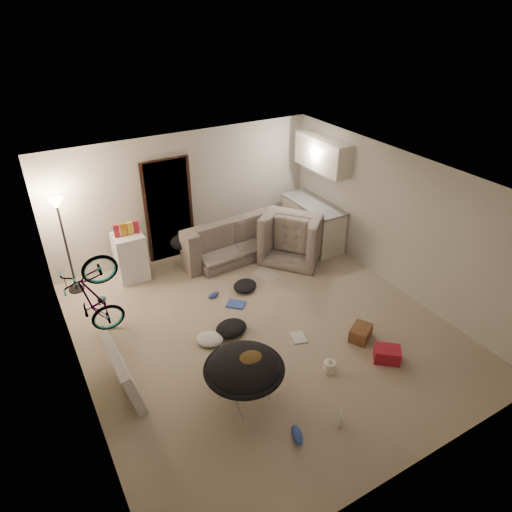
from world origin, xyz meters
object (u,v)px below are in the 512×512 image
kitchen_counter (313,224)px  tv_box (123,372)px  sofa (229,240)px  mini_fridge (131,256)px  saucer_chair (244,374)px  juicer (330,366)px  floor_lamp (62,226)px  armchair (296,238)px  bicycle (99,315)px  drink_case_a (361,333)px  drink_case_b (387,354)px

kitchen_counter → tv_box: (-4.73, -2.23, -0.09)m
sofa → mini_fridge: bearing=-6.5°
sofa → saucer_chair: 3.94m
juicer → floor_lamp: bearing=124.7°
armchair → mini_fridge: 3.30m
kitchen_counter → mini_fridge: mini_fridge is taller
bicycle → saucer_chair: size_ratio=1.45×
mini_fridge → juicer: size_ratio=3.65×
floor_lamp → drink_case_a: 5.26m
saucer_chair → drink_case_b: 2.25m
floor_lamp → kitchen_counter: bearing=-7.7°
armchair → sofa: bearing=20.7°
tv_box → juicer: size_ratio=4.23×
kitchen_counter → drink_case_a: 3.24m
juicer → kitchen_counter: bearing=57.9°
kitchen_counter → drink_case_a: size_ratio=3.93×
bicycle → juicer: size_ratio=6.13×
sofa → tv_box: 3.97m
saucer_chair → tv_box: size_ratio=1.00×
bicycle → juicer: 3.60m
juicer → tv_box: bearing=157.6°
tv_box → juicer: tv_box is taller
floor_lamp → drink_case_a: bearing=-45.2°
bicycle → drink_case_a: bicycle is taller
floor_lamp → armchair: (4.24, -0.90, -0.93)m
saucer_chair → drink_case_a: saucer_chair is taller
floor_lamp → tv_box: bearing=-88.0°
floor_lamp → armchair: floor_lamp is taller
armchair → mini_fridge: bearing=36.8°
kitchen_counter → armchair: (-0.59, -0.25, -0.06)m
armchair → tv_box: bearing=76.4°
sofa → kitchen_counter: bearing=162.2°
kitchen_counter → drink_case_b: (-1.20, -3.55, -0.33)m
armchair → mini_fridge: size_ratio=1.27×
mini_fridge → tv_box: mini_fridge is taller
saucer_chair → drink_case_a: size_ratio=2.78×
sofa → drink_case_a: bearing=95.8°
floor_lamp → kitchen_counter: floor_lamp is taller
armchair → kitchen_counter: bearing=-106.6°
bicycle → saucer_chair: 2.63m
floor_lamp → drink_case_b: (3.63, -4.20, -1.20)m
bicycle → mini_fridge: 1.72m
sofa → bicycle: 3.23m
bicycle → floor_lamp: bearing=6.1°
floor_lamp → juicer: size_ratio=7.21×
saucer_chair → sofa: bearing=66.1°
floor_lamp → bicycle: size_ratio=1.18×
kitchen_counter → sofa: kitchen_counter is taller
tv_box → drink_case_a: bearing=-12.9°
floor_lamp → sofa: (3.04, -0.20, -0.99)m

